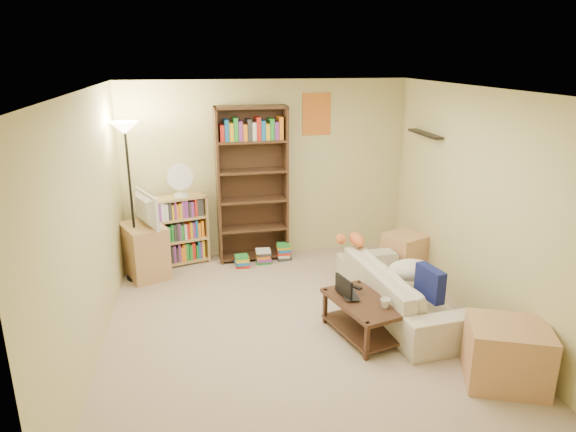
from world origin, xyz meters
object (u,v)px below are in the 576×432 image
(sofa, at_px, (400,290))
(desk_fan, at_px, (180,180))
(short_bookshelf, at_px, (180,230))
(end_cabinet, at_px, (507,354))
(tabby_cat, at_px, (354,239))
(coffee_table, at_px, (362,314))
(mug, at_px, (385,303))
(tv_stand, at_px, (145,251))
(laptop, at_px, (354,293))
(tall_bookshelf, at_px, (252,181))
(television, at_px, (141,210))
(side_table, at_px, (405,253))
(floor_lamp, at_px, (127,156))

(sofa, bearing_deg, desk_fan, 45.67)
(short_bookshelf, xyz_separation_m, end_cabinet, (2.90, -3.33, -0.20))
(tabby_cat, height_order, end_cabinet, tabby_cat)
(coffee_table, xyz_separation_m, mug, (0.17, -0.18, 0.19))
(tv_stand, bearing_deg, laptop, -62.82)
(end_cabinet, bearing_deg, tall_bookshelf, 119.35)
(television, relative_size, side_table, 1.36)
(coffee_table, distance_m, desk_fan, 3.09)
(mug, xyz_separation_m, tv_stand, (-2.51, 2.16, -0.10))
(floor_lamp, distance_m, end_cabinet, 4.72)
(sofa, height_order, side_table, sofa)
(tabby_cat, bearing_deg, end_cabinet, -70.05)
(television, bearing_deg, sofa, -142.74)
(sofa, bearing_deg, tabby_cat, 18.61)
(tabby_cat, distance_m, coffee_table, 1.21)
(tabby_cat, height_order, tall_bookshelf, tall_bookshelf)
(sofa, height_order, tall_bookshelf, tall_bookshelf)
(tall_bookshelf, bearing_deg, desk_fan, -179.42)
(coffee_table, height_order, laptop, laptop)
(tabby_cat, relative_size, short_bookshelf, 0.47)
(television, height_order, end_cabinet, television)
(laptop, distance_m, floor_lamp, 3.22)
(tv_stand, relative_size, short_bookshelf, 0.72)
(laptop, relative_size, desk_fan, 0.85)
(tall_bookshelf, xyz_separation_m, short_bookshelf, (-1.02, 0.00, -0.66))
(tabby_cat, height_order, short_bookshelf, short_bookshelf)
(tv_stand, xyz_separation_m, floor_lamp, (-0.10, -0.06, 1.28))
(tv_stand, bearing_deg, side_table, -32.45)
(laptop, bearing_deg, desk_fan, 41.81)
(tabby_cat, bearing_deg, laptop, -106.64)
(tv_stand, height_order, tall_bookshelf, tall_bookshelf)
(side_table, bearing_deg, end_cabinet, -91.62)
(tabby_cat, distance_m, desk_fan, 2.45)
(desk_fan, bearing_deg, end_cabinet, -49.13)
(sofa, xyz_separation_m, tall_bookshelf, (-1.44, 1.94, 0.86))
(tabby_cat, distance_m, end_cabinet, 2.28)
(tv_stand, relative_size, desk_fan, 1.55)
(tv_stand, bearing_deg, desk_fan, 6.98)
(coffee_table, relative_size, television, 1.39)
(mug, bearing_deg, television, 139.27)
(desk_fan, bearing_deg, coffee_table, -51.31)
(sofa, xyz_separation_m, short_bookshelf, (-2.46, 1.94, 0.20))
(mug, xyz_separation_m, short_bookshelf, (-2.06, 2.51, 0.04))
(laptop, height_order, tv_stand, tv_stand)
(tv_stand, bearing_deg, end_cabinet, -65.80)
(desk_fan, bearing_deg, tabby_cat, -29.42)
(sofa, distance_m, floor_lamp, 3.64)
(laptop, xyz_separation_m, tv_stand, (-2.29, 1.84, -0.07))
(coffee_table, xyz_separation_m, end_cabinet, (1.01, -0.99, 0.03))
(tabby_cat, bearing_deg, coffee_table, -102.11)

